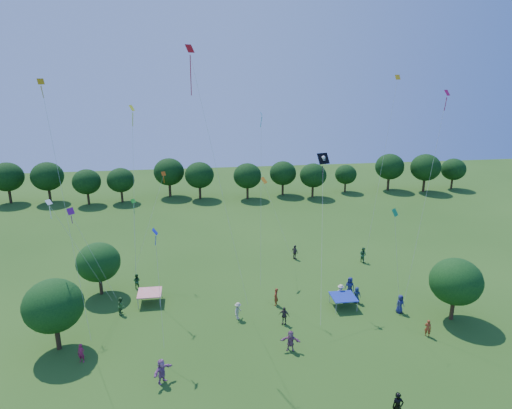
{
  "coord_description": "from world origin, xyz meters",
  "views": [
    {
      "loc": [
        -4.85,
        -20.01,
        21.31
      ],
      "look_at": [
        0.0,
        14.0,
        11.0
      ],
      "focal_mm": 32.0,
      "sensor_mm": 36.0,
      "label": 1
    }
  ],
  "objects_px": {
    "man_in_black": "(398,407)",
    "pirate_kite": "(323,163)",
    "near_tree_north": "(98,262)",
    "red_high_kite": "(202,106)",
    "near_tree_east": "(456,282)",
    "tent_blue": "(343,297)",
    "near_tree_west": "(53,306)",
    "tent_red_stripe": "(150,293)"
  },
  "relations": [
    {
      "from": "man_in_black",
      "to": "pirate_kite",
      "type": "relative_size",
      "value": 0.16
    },
    {
      "from": "near_tree_west",
      "to": "near_tree_north",
      "type": "bearing_deg",
      "value": 79.49
    },
    {
      "from": "near_tree_west",
      "to": "near_tree_north",
      "type": "height_order",
      "value": "near_tree_west"
    },
    {
      "from": "near_tree_east",
      "to": "red_high_kite",
      "type": "distance_m",
      "value": 26.06
    },
    {
      "from": "man_in_black",
      "to": "near_tree_west",
      "type": "bearing_deg",
      "value": 162.35
    },
    {
      "from": "near_tree_west",
      "to": "near_tree_east",
      "type": "height_order",
      "value": "near_tree_west"
    },
    {
      "from": "near_tree_west",
      "to": "red_high_kite",
      "type": "bearing_deg",
      "value": 12.16
    },
    {
      "from": "man_in_black",
      "to": "red_high_kite",
      "type": "bearing_deg",
      "value": 137.36
    },
    {
      "from": "near_tree_east",
      "to": "pirate_kite",
      "type": "distance_m",
      "value": 15.39
    },
    {
      "from": "near_tree_west",
      "to": "man_in_black",
      "type": "relative_size",
      "value": 2.99
    },
    {
      "from": "near_tree_north",
      "to": "man_in_black",
      "type": "relative_size",
      "value": 2.69
    },
    {
      "from": "pirate_kite",
      "to": "tent_blue",
      "type": "bearing_deg",
      "value": -59.5
    },
    {
      "from": "near_tree_east",
      "to": "tent_blue",
      "type": "distance_m",
      "value": 9.78
    },
    {
      "from": "near_tree_west",
      "to": "pirate_kite",
      "type": "height_order",
      "value": "pirate_kite"
    },
    {
      "from": "tent_red_stripe",
      "to": "red_high_kite",
      "type": "bearing_deg",
      "value": -36.52
    },
    {
      "from": "near_tree_west",
      "to": "tent_blue",
      "type": "xyz_separation_m",
      "value": [
        24.35,
        3.18,
        -2.77
      ]
    },
    {
      "from": "near_tree_east",
      "to": "tent_red_stripe",
      "type": "distance_m",
      "value": 27.57
    },
    {
      "from": "near_tree_west",
      "to": "man_in_black",
      "type": "bearing_deg",
      "value": -25.41
    },
    {
      "from": "tent_red_stripe",
      "to": "pirate_kite",
      "type": "relative_size",
      "value": 0.17
    },
    {
      "from": "near_tree_east",
      "to": "tent_red_stripe",
      "type": "relative_size",
      "value": 2.57
    },
    {
      "from": "man_in_black",
      "to": "pirate_kite",
      "type": "height_order",
      "value": "pirate_kite"
    },
    {
      "from": "red_high_kite",
      "to": "near_tree_north",
      "type": "bearing_deg",
      "value": 147.88
    },
    {
      "from": "near_tree_north",
      "to": "tent_red_stripe",
      "type": "height_order",
      "value": "near_tree_north"
    },
    {
      "from": "near_tree_north",
      "to": "red_high_kite",
      "type": "relative_size",
      "value": 0.24
    },
    {
      "from": "red_high_kite",
      "to": "man_in_black",
      "type": "bearing_deg",
      "value": -50.4
    },
    {
      "from": "near_tree_north",
      "to": "red_high_kite",
      "type": "distance_m",
      "value": 19.35
    },
    {
      "from": "near_tree_north",
      "to": "red_high_kite",
      "type": "xyz_separation_m",
      "value": [
        10.24,
        -6.43,
        15.1
      ]
    },
    {
      "from": "tent_blue",
      "to": "pirate_kite",
      "type": "bearing_deg",
      "value": 120.5
    },
    {
      "from": "pirate_kite",
      "to": "red_high_kite",
      "type": "distance_m",
      "value": 12.53
    },
    {
      "from": "near_tree_east",
      "to": "man_in_black",
      "type": "relative_size",
      "value": 2.88
    },
    {
      "from": "tent_blue",
      "to": "red_high_kite",
      "type": "relative_size",
      "value": 0.1
    },
    {
      "from": "pirate_kite",
      "to": "tent_red_stripe",
      "type": "bearing_deg",
      "value": 177.93
    },
    {
      "from": "tent_red_stripe",
      "to": "red_high_kite",
      "type": "height_order",
      "value": "red_high_kite"
    },
    {
      "from": "tent_blue",
      "to": "man_in_black",
      "type": "bearing_deg",
      "value": -94.95
    },
    {
      "from": "near_tree_north",
      "to": "tent_blue",
      "type": "height_order",
      "value": "near_tree_north"
    },
    {
      "from": "tent_blue",
      "to": "near_tree_west",
      "type": "bearing_deg",
      "value": -172.55
    },
    {
      "from": "man_in_black",
      "to": "tent_blue",
      "type": "bearing_deg",
      "value": 92.81
    },
    {
      "from": "near_tree_north",
      "to": "near_tree_east",
      "type": "relative_size",
      "value": 0.93
    },
    {
      "from": "near_tree_north",
      "to": "man_in_black",
      "type": "bearing_deg",
      "value": -42.96
    },
    {
      "from": "near_tree_west",
      "to": "near_tree_east",
      "type": "relative_size",
      "value": 1.04
    },
    {
      "from": "near_tree_west",
      "to": "tent_red_stripe",
      "type": "height_order",
      "value": "near_tree_west"
    },
    {
      "from": "near_tree_north",
      "to": "red_high_kite",
      "type": "bearing_deg",
      "value": -32.12
    }
  ]
}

